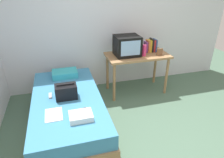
{
  "coord_description": "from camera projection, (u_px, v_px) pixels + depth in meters",
  "views": [
    {
      "loc": [
        -0.96,
        -1.8,
        2.03
      ],
      "look_at": [
        -0.16,
        1.06,
        0.55
      ],
      "focal_mm": 32.32,
      "sensor_mm": 36.0,
      "label": 1
    }
  ],
  "objects": [
    {
      "name": "wall_back",
      "position": [
        107.0,
        22.0,
        3.83
      ],
      "size": [
        5.2,
        0.1,
        2.6
      ],
      "primitive_type": "cube",
      "color": "silver",
      "rests_on": "ground"
    },
    {
      "name": "remote_dark",
      "position": [
        86.0,
        111.0,
        2.57
      ],
      "size": [
        0.04,
        0.16,
        0.02
      ],
      "primitive_type": "cube",
      "color": "black",
      "rests_on": "bed"
    },
    {
      "name": "tv",
      "position": [
        127.0,
        46.0,
        3.62
      ],
      "size": [
        0.44,
        0.39,
        0.36
      ],
      "color": "black",
      "rests_on": "desk"
    },
    {
      "name": "water_bottle",
      "position": [
        144.0,
        50.0,
        3.64
      ],
      "size": [
        0.08,
        0.08,
        0.21
      ],
      "primitive_type": "cylinder",
      "color": "#E53372",
      "rests_on": "desk"
    },
    {
      "name": "book_row",
      "position": [
        150.0,
        46.0,
        3.85
      ],
      "size": [
        0.22,
        0.17,
        0.25
      ],
      "color": "#7A3D89",
      "rests_on": "desk"
    },
    {
      "name": "pillow",
      "position": [
        65.0,
        74.0,
        3.5
      ],
      "size": [
        0.43,
        0.29,
        0.1
      ],
      "primitive_type": "cube",
      "color": "#33A8B7",
      "rests_on": "bed"
    },
    {
      "name": "remote_silver",
      "position": [
        50.0,
        96.0,
        2.91
      ],
      "size": [
        0.04,
        0.14,
        0.02
      ],
      "primitive_type": "cube",
      "color": "#B7B7BC",
      "rests_on": "bed"
    },
    {
      "name": "handbag",
      "position": [
        66.0,
        92.0,
        2.84
      ],
      "size": [
        0.3,
        0.2,
        0.23
      ],
      "color": "black",
      "rests_on": "bed"
    },
    {
      "name": "ground_plane",
      "position": [
        145.0,
        149.0,
        2.69
      ],
      "size": [
        8.0,
        8.0,
        0.0
      ],
      "primitive_type": "plane",
      "color": "#4C6B56"
    },
    {
      "name": "folded_towel",
      "position": [
        81.0,
        116.0,
        2.44
      ],
      "size": [
        0.28,
        0.22,
        0.07
      ],
      "primitive_type": "cube",
      "color": "white",
      "rests_on": "bed"
    },
    {
      "name": "magazine",
      "position": [
        54.0,
        115.0,
        2.52
      ],
      "size": [
        0.21,
        0.29,
        0.01
      ],
      "primitive_type": "cube",
      "color": "white",
      "rests_on": "bed"
    },
    {
      "name": "desk",
      "position": [
        137.0,
        59.0,
        3.79
      ],
      "size": [
        1.16,
        0.6,
        0.77
      ],
      "color": "#9E754C",
      "rests_on": "ground"
    },
    {
      "name": "picture_frame",
      "position": [
        160.0,
        52.0,
        3.66
      ],
      "size": [
        0.11,
        0.02,
        0.13
      ],
      "primitive_type": "cube",
      "color": "brown",
      "rests_on": "desk"
    },
    {
      "name": "bed",
      "position": [
        68.0,
        111.0,
        3.02
      ],
      "size": [
        1.0,
        2.0,
        0.5
      ],
      "color": "#9E754C",
      "rests_on": "ground"
    }
  ]
}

